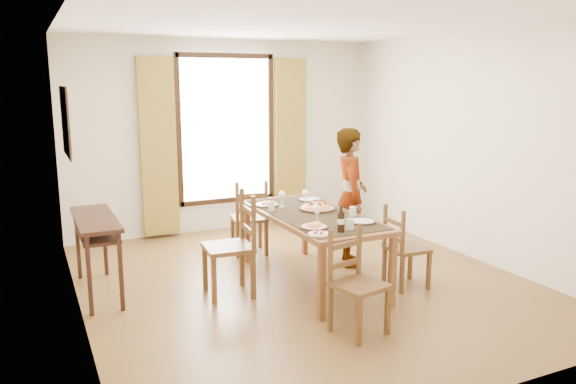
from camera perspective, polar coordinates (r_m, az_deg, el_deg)
name	(u,v)px	position (r m, az deg, el deg)	size (l,w,h in m)	color
ground	(304,282)	(6.12, 1.62, -9.11)	(5.00, 5.00, 0.00)	#513819
room_shell	(299,138)	(5.88, 1.09, 5.52)	(4.60, 5.10, 2.74)	silver
console_table	(96,228)	(5.92, -18.96, -3.50)	(0.38, 1.20, 0.80)	black
dining_table	(312,219)	(5.93, 2.46, -2.79)	(0.89, 1.96, 0.76)	brown
chair_west	(232,248)	(5.67, -5.73, -5.67)	(0.49, 0.49, 1.04)	brown
chair_north	(250,220)	(6.98, -3.93, -2.81)	(0.48, 0.48, 0.94)	brown
chair_south	(357,285)	(4.87, 6.99, -9.39)	(0.48, 0.48, 0.91)	brown
chair_east	(404,250)	(5.99, 11.74, -5.75)	(0.40, 0.40, 0.87)	brown
man	(351,197)	(6.55, 6.37, -0.52)	(0.58, 0.69, 1.60)	#92939A
plate_sw	(314,225)	(5.33, 2.66, -3.39)	(0.27, 0.27, 0.05)	silver
plate_se	(362,220)	(5.57, 7.53, -2.83)	(0.27, 0.27, 0.05)	silver
plate_nw	(267,203)	(6.27, -2.11, -1.16)	(0.27, 0.27, 0.05)	silver
plate_ne	(310,198)	(6.54, 2.20, -0.64)	(0.27, 0.27, 0.05)	silver
pasta_platter	(317,205)	(6.08, 2.97, -1.35)	(0.40, 0.40, 0.10)	#C75B19
caprese_plate	(319,233)	(5.10, 3.18, -4.15)	(0.20, 0.20, 0.04)	silver
wine_glass_a	(317,214)	(5.51, 2.98, -2.21)	(0.08, 0.08, 0.18)	white
wine_glass_b	(305,197)	(6.27, 1.79, -0.54)	(0.08, 0.08, 0.18)	white
wine_glass_c	(282,199)	(6.19, -0.61, -0.70)	(0.08, 0.08, 0.18)	white
tumbler_a	(353,212)	(5.81, 6.59, -1.99)	(0.07, 0.07, 0.10)	silver
tumbler_b	(272,206)	(6.03, -1.67, -1.44)	(0.07, 0.07, 0.10)	silver
tumbler_c	(350,224)	(5.31, 6.33, -3.26)	(0.07, 0.07, 0.10)	silver
wine_bottle	(341,219)	(5.20, 5.41, -2.71)	(0.07, 0.07, 0.25)	black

